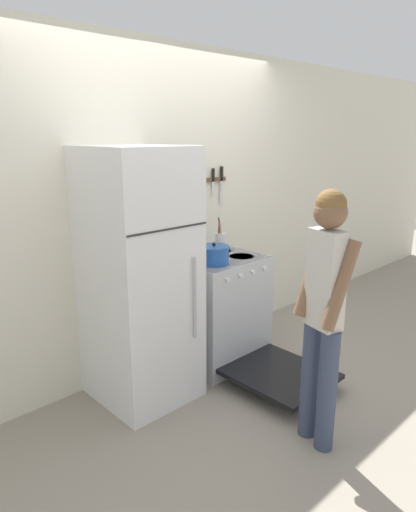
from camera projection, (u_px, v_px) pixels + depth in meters
The scene contains 9 objects.
ground_plane at pixel (166, 356), 3.95m from camera, with size 14.00×14.00×0.00m, color gray.
wall_back at pixel (160, 210), 3.64m from camera, with size 10.00×0.06×2.55m.
refrigerator at pixel (140, 278), 3.17m from camera, with size 0.64×0.70×1.79m.
stove_range at pixel (220, 310), 3.79m from camera, with size 0.70×1.36×0.90m.
dutch_oven_pot at pixel (214, 255), 3.49m from camera, with size 0.28×0.24×0.17m.
tea_kettle at pixel (193, 249), 3.67m from camera, with size 0.23×0.18×0.23m.
utensil_jar at pixel (220, 241), 3.89m from camera, with size 0.10×0.10×0.28m.
person at pixel (324, 306), 2.64m from camera, with size 0.31×0.37×1.57m.
wall_knife_strip at pixel (213, 179), 3.92m from camera, with size 0.31×0.03×0.34m.
Camera 1 is at (-2.22, -2.85, 1.86)m, focal length 32.00 mm.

